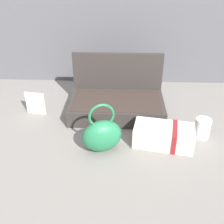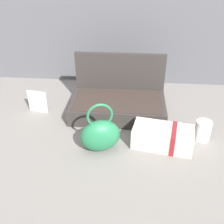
# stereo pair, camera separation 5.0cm
# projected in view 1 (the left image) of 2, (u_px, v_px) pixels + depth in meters

# --- Properties ---
(ground_plane) EXTENTS (6.00, 6.00, 0.00)m
(ground_plane) POSITION_uv_depth(u_px,v_px,m) (108.00, 127.00, 1.37)
(ground_plane) COLOR slate
(open_suitcase) EXTENTS (0.49, 0.30, 0.29)m
(open_suitcase) POSITION_uv_depth(u_px,v_px,m) (117.00, 101.00, 1.46)
(open_suitcase) COLOR #332D2B
(open_suitcase) RESTS_ON ground_plane
(teal_pouch_handbag) EXTENTS (0.19, 0.14, 0.23)m
(teal_pouch_handbag) POSITION_uv_depth(u_px,v_px,m) (102.00, 135.00, 1.17)
(teal_pouch_handbag) COLOR #237247
(teal_pouch_handbag) RESTS_ON ground_plane
(cream_toiletry_bag) EXTENTS (0.29, 0.18, 0.10)m
(cream_toiletry_bag) POSITION_uv_depth(u_px,v_px,m) (164.00, 136.00, 1.23)
(cream_toiletry_bag) COLOR beige
(cream_toiletry_bag) RESTS_ON ground_plane
(coffee_mug) EXTENTS (0.11, 0.07, 0.10)m
(coffee_mug) POSITION_uv_depth(u_px,v_px,m) (202.00, 128.00, 1.28)
(coffee_mug) COLOR silver
(coffee_mug) RESTS_ON ground_plane
(info_card_left) EXTENTS (0.11, 0.02, 0.12)m
(info_card_left) POSITION_uv_depth(u_px,v_px,m) (35.00, 103.00, 1.45)
(info_card_left) COLOR silver
(info_card_left) RESTS_ON ground_plane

